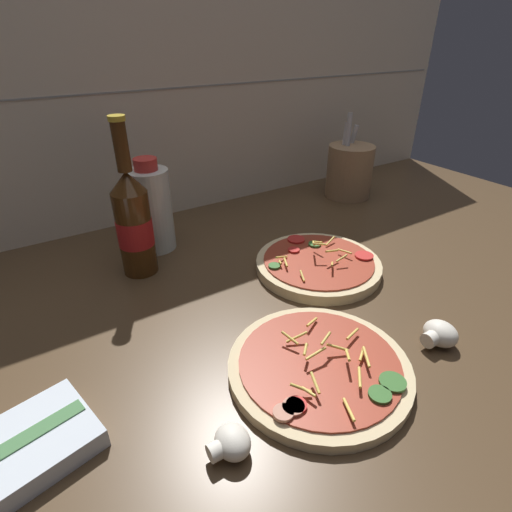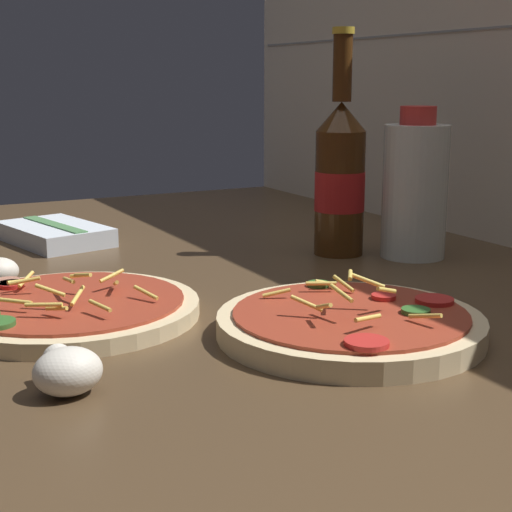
{
  "view_description": "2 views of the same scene",
  "coord_description": "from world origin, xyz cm",
  "px_view_note": "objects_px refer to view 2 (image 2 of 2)",
  "views": [
    {
      "loc": [
        -36.47,
        -39.82,
        40.62
      ],
      "look_at": [
        -6.26,
        7.44,
        8.71
      ],
      "focal_mm": 28.0,
      "sensor_mm": 36.0,
      "label": 1
    },
    {
      "loc": [
        58.32,
        -29.89,
        23.59
      ],
      "look_at": [
        -7.79,
        5.03,
        6.72
      ],
      "focal_mm": 55.0,
      "sensor_mm": 36.0,
      "label": 2
    }
  ],
  "objects_px": {
    "beer_bottle": "(340,176)",
    "pizza_far": "(351,324)",
    "mushroom_left": "(67,370)",
    "pizza_near": "(70,308)",
    "oil_bottle": "(415,189)",
    "dish_towel": "(55,234)"
  },
  "relations": [
    {
      "from": "beer_bottle",
      "to": "pizza_far",
      "type": "bearing_deg",
      "value": -31.89
    },
    {
      "from": "pizza_far",
      "to": "mushroom_left",
      "type": "relative_size",
      "value": 4.47
    },
    {
      "from": "pizza_near",
      "to": "mushroom_left",
      "type": "bearing_deg",
      "value": -15.31
    },
    {
      "from": "pizza_near",
      "to": "oil_bottle",
      "type": "relative_size",
      "value": 1.28
    },
    {
      "from": "pizza_near",
      "to": "dish_towel",
      "type": "distance_m",
      "value": 0.35
    },
    {
      "from": "beer_bottle",
      "to": "dish_towel",
      "type": "xyz_separation_m",
      "value": [
        -0.23,
        -0.29,
        -0.08
      ]
    },
    {
      "from": "mushroom_left",
      "to": "dish_towel",
      "type": "distance_m",
      "value": 0.53
    },
    {
      "from": "pizza_far",
      "to": "beer_bottle",
      "type": "height_order",
      "value": "beer_bottle"
    },
    {
      "from": "beer_bottle",
      "to": "mushroom_left",
      "type": "distance_m",
      "value": 0.51
    },
    {
      "from": "pizza_far",
      "to": "oil_bottle",
      "type": "distance_m",
      "value": 0.33
    },
    {
      "from": "pizza_near",
      "to": "mushroom_left",
      "type": "relative_size",
      "value": 4.62
    },
    {
      "from": "beer_bottle",
      "to": "dish_towel",
      "type": "height_order",
      "value": "beer_bottle"
    },
    {
      "from": "beer_bottle",
      "to": "oil_bottle",
      "type": "relative_size",
      "value": 1.5
    },
    {
      "from": "pizza_near",
      "to": "oil_bottle",
      "type": "xyz_separation_m",
      "value": [
        -0.05,
        0.43,
        0.07
      ]
    },
    {
      "from": "pizza_near",
      "to": "dish_towel",
      "type": "height_order",
      "value": "pizza_near"
    },
    {
      "from": "beer_bottle",
      "to": "oil_bottle",
      "type": "xyz_separation_m",
      "value": [
        0.06,
        0.07,
        -0.01
      ]
    },
    {
      "from": "oil_bottle",
      "to": "dish_towel",
      "type": "distance_m",
      "value": 0.47
    },
    {
      "from": "pizza_near",
      "to": "pizza_far",
      "type": "distance_m",
      "value": 0.25
    },
    {
      "from": "beer_bottle",
      "to": "mushroom_left",
      "type": "relative_size",
      "value": 5.39
    },
    {
      "from": "mushroom_left",
      "to": "pizza_near",
      "type": "bearing_deg",
      "value": 164.69
    },
    {
      "from": "mushroom_left",
      "to": "dish_towel",
      "type": "relative_size",
      "value": 0.29
    },
    {
      "from": "oil_bottle",
      "to": "mushroom_left",
      "type": "xyz_separation_m",
      "value": [
        0.23,
        -0.48,
        -0.07
      ]
    }
  ]
}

